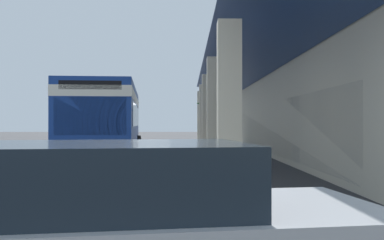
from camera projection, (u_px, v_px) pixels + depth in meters
name	position (u px, v px, depth m)	size (l,w,h in m)	color
ground	(316.00, 158.00, 20.69)	(120.00, 120.00, 0.00)	#38383A
curb_strip	(197.00, 155.00, 22.25)	(35.26, 0.50, 0.12)	#9E998E
transit_bus	(106.00, 118.00, 19.52)	(11.39, 3.56, 3.34)	navy
parked_sedan_silver	(114.00, 230.00, 3.70)	(2.86, 4.62, 1.47)	#B2B5BA
potted_palm	(209.00, 135.00, 29.52)	(1.73, 1.59, 3.04)	#4C4742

